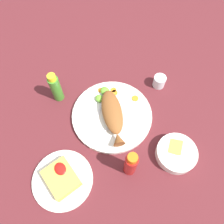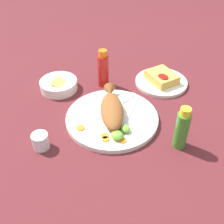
# 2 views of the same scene
# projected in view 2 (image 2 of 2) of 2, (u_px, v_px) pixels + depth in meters

# --- Properties ---
(ground_plane) EXTENTS (4.00, 4.00, 0.00)m
(ground_plane) POSITION_uv_depth(u_px,v_px,m) (112.00, 120.00, 1.02)
(ground_plane) COLOR #561E23
(main_plate) EXTENTS (0.33, 0.33, 0.02)m
(main_plate) POSITION_uv_depth(u_px,v_px,m) (112.00, 118.00, 1.01)
(main_plate) COLOR silver
(main_plate) RESTS_ON ground_plane
(fried_fish) EXTENTS (0.25, 0.16, 0.05)m
(fried_fish) POSITION_uv_depth(u_px,v_px,m) (112.00, 109.00, 1.00)
(fried_fish) COLOR brown
(fried_fish) RESTS_ON main_plate
(fork_near) EXTENTS (0.08, 0.18, 0.00)m
(fork_near) POSITION_uv_depth(u_px,v_px,m) (122.00, 103.00, 1.06)
(fork_near) COLOR silver
(fork_near) RESTS_ON main_plate
(fork_far) EXTENTS (0.13, 0.15, 0.00)m
(fork_far) POSITION_uv_depth(u_px,v_px,m) (132.00, 108.00, 1.04)
(fork_far) COLOR silver
(fork_far) RESTS_ON main_plate
(carrot_slice_near) EXTENTS (0.03, 0.03, 0.00)m
(carrot_slice_near) POSITION_uv_depth(u_px,v_px,m) (81.00, 129.00, 0.95)
(carrot_slice_near) COLOR orange
(carrot_slice_near) RESTS_ON main_plate
(carrot_slice_mid) EXTENTS (0.03, 0.03, 0.00)m
(carrot_slice_mid) POSITION_uv_depth(u_px,v_px,m) (105.00, 136.00, 0.93)
(carrot_slice_mid) COLOR orange
(carrot_slice_mid) RESTS_ON main_plate
(carrot_slice_far) EXTENTS (0.02, 0.02, 0.00)m
(carrot_slice_far) POSITION_uv_depth(u_px,v_px,m) (105.00, 139.00, 0.91)
(carrot_slice_far) COLOR orange
(carrot_slice_far) RESTS_ON main_plate
(carrot_slice_extra) EXTENTS (0.02, 0.02, 0.00)m
(carrot_slice_extra) POSITION_uv_depth(u_px,v_px,m) (123.00, 141.00, 0.91)
(carrot_slice_extra) COLOR orange
(carrot_slice_extra) RESTS_ON main_plate
(lime_wedge_main) EXTENTS (0.04, 0.04, 0.02)m
(lime_wedge_main) POSITION_uv_depth(u_px,v_px,m) (117.00, 135.00, 0.91)
(lime_wedge_main) COLOR #6BB233
(lime_wedge_main) RESTS_ON main_plate
(lime_wedge_side) EXTENTS (0.04, 0.03, 0.02)m
(lime_wedge_side) POSITION_uv_depth(u_px,v_px,m) (125.00, 129.00, 0.94)
(lime_wedge_side) COLOR #6BB233
(lime_wedge_side) RESTS_ON main_plate
(hot_sauce_bottle_red) EXTENTS (0.04, 0.04, 0.16)m
(hot_sauce_bottle_red) POSITION_uv_depth(u_px,v_px,m) (103.00, 69.00, 1.15)
(hot_sauce_bottle_red) COLOR #B21914
(hot_sauce_bottle_red) RESTS_ON ground_plane
(hot_sauce_bottle_green) EXTENTS (0.04, 0.04, 0.15)m
(hot_sauce_bottle_green) POSITION_uv_depth(u_px,v_px,m) (182.00, 129.00, 0.88)
(hot_sauce_bottle_green) COLOR #3D8428
(hot_sauce_bottle_green) RESTS_ON ground_plane
(salt_cup) EXTENTS (0.05, 0.05, 0.05)m
(salt_cup) POSITION_uv_depth(u_px,v_px,m) (41.00, 142.00, 0.90)
(salt_cup) COLOR silver
(salt_cup) RESTS_ON ground_plane
(side_plate_fries) EXTENTS (0.22, 0.22, 0.01)m
(side_plate_fries) POSITION_uv_depth(u_px,v_px,m) (161.00, 82.00, 1.20)
(side_plate_fries) COLOR silver
(side_plate_fries) RESTS_ON ground_plane
(fries_pile) EXTENTS (0.12, 0.10, 0.04)m
(fries_pile) POSITION_uv_depth(u_px,v_px,m) (162.00, 77.00, 1.18)
(fries_pile) COLOR gold
(fries_pile) RESTS_ON side_plate_fries
(guacamole_bowl) EXTENTS (0.15, 0.15, 0.05)m
(guacamole_bowl) POSITION_uv_depth(u_px,v_px,m) (59.00, 84.00, 1.15)
(guacamole_bowl) COLOR white
(guacamole_bowl) RESTS_ON ground_plane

